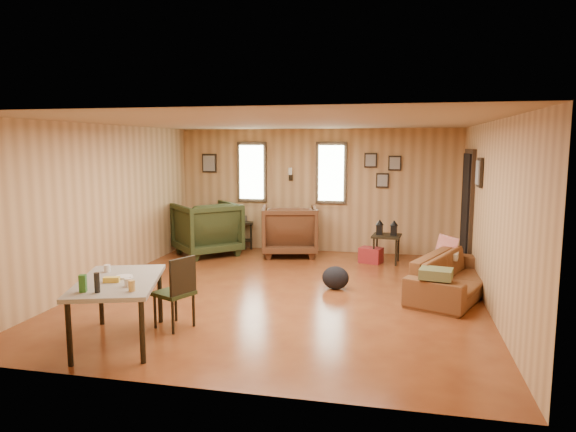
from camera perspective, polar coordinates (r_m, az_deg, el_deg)
name	(u,v)px	position (r m, az deg, el deg)	size (l,w,h in m)	color
room	(298,207)	(7.40, 1.07, 1.02)	(5.54, 6.04, 2.44)	brown
sofa	(456,268)	(7.56, 18.12, -5.54)	(1.97, 0.58, 0.77)	brown
recliner_brown	(290,228)	(9.76, 0.17, -1.31)	(1.02, 0.96, 1.05)	#472715
recliner_green	(207,226)	(9.92, -9.01, -1.09)	(1.08, 1.01, 1.11)	#272F15
end_table	(240,229)	(10.52, -5.31, -1.50)	(0.63, 0.60, 0.67)	black
side_table	(387,234)	(9.28, 10.90, -1.93)	(0.53, 0.53, 0.78)	black
cooler	(371,255)	(9.31, 9.20, -4.31)	(0.45, 0.38, 0.27)	maroon
backpack	(335,278)	(7.57, 5.30, -6.85)	(0.48, 0.42, 0.34)	black
sofa_pillows	(442,261)	(7.42, 16.72, -4.83)	(0.65, 1.72, 0.35)	brown
dining_table	(118,286)	(5.75, -18.39, -7.35)	(1.18, 1.52, 0.88)	gray
dining_chair	(177,289)	(6.03, -12.18, -7.88)	(0.51, 0.51, 0.84)	#272F15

